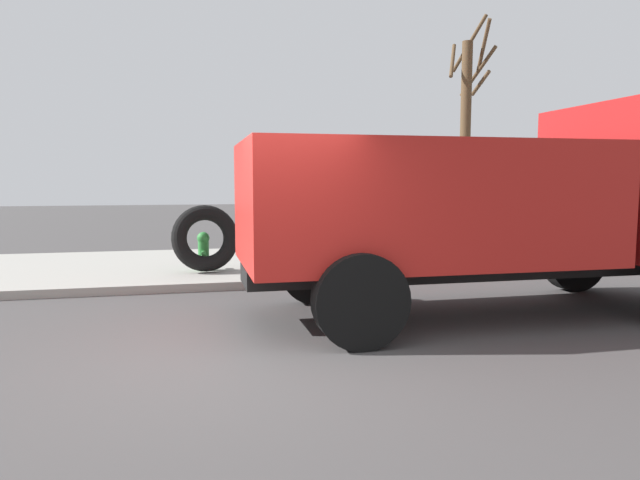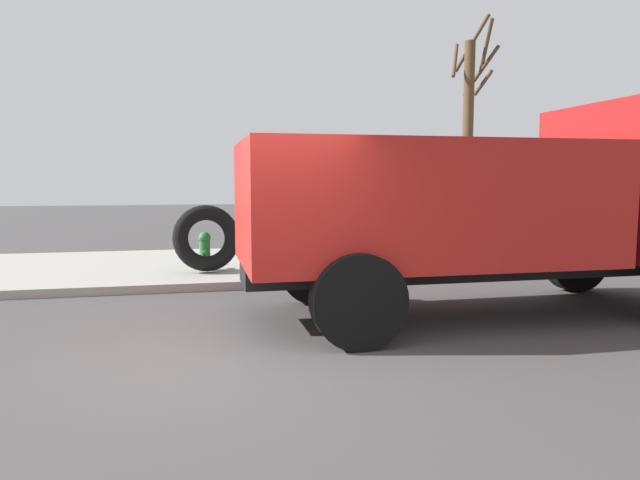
# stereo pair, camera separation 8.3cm
# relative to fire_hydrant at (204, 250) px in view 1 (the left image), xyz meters

# --- Properties ---
(ground_plane) EXTENTS (80.00, 80.00, 0.00)m
(ground_plane) POSITION_rel_fire_hydrant_xyz_m (0.38, -5.43, -0.55)
(ground_plane) COLOR #423F3F
(sidewalk_curb) EXTENTS (36.00, 5.00, 0.15)m
(sidewalk_curb) POSITION_rel_fire_hydrant_xyz_m (0.38, 1.07, -0.48)
(sidewalk_curb) COLOR #99968E
(sidewalk_curb) RESTS_ON ground
(fire_hydrant) EXTENTS (0.24, 0.54, 0.75)m
(fire_hydrant) POSITION_rel_fire_hydrant_xyz_m (0.00, 0.00, 0.00)
(fire_hydrant) COLOR #2D8438
(fire_hydrant) RESTS_ON sidewalk_curb
(loose_tire) EXTENTS (1.33, 0.65, 1.30)m
(loose_tire) POSITION_rel_fire_hydrant_xyz_m (0.03, -0.21, 0.25)
(loose_tire) COLOR black
(loose_tire) RESTS_ON sidewalk_curb
(stop_sign) EXTENTS (0.76, 0.08, 2.12)m
(stop_sign) POSITION_rel_fire_hydrant_xyz_m (3.44, -0.88, 1.07)
(stop_sign) COLOR gray
(stop_sign) RESTS_ON sidewalk_curb
(dump_truck_red) EXTENTS (7.01, 2.82, 3.00)m
(dump_truck_red) POSITION_rel_fire_hydrant_xyz_m (4.10, -3.96, 1.06)
(dump_truck_red) COLOR red
(dump_truck_red) RESTS_ON ground
(bare_tree) EXTENTS (1.26, 1.22, 5.87)m
(bare_tree) POSITION_rel_fire_hydrant_xyz_m (6.55, 2.04, 2.46)
(bare_tree) COLOR #4C3823
(bare_tree) RESTS_ON sidewalk_curb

